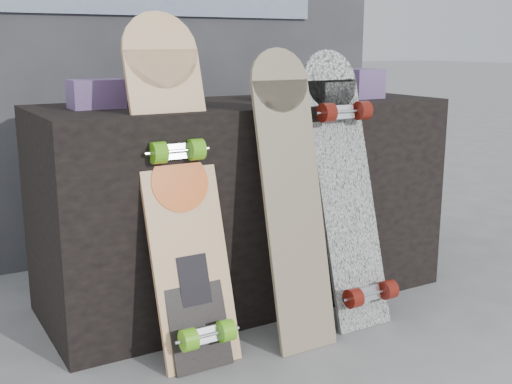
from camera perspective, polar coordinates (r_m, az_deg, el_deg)
ground at (r=2.32m, az=5.12°, el=-13.05°), size 60.00×60.00×0.00m
vendor_table at (r=2.59m, az=-1.09°, el=-0.84°), size 1.60×0.60×0.80m
booth at (r=3.28m, az=-8.60°, el=14.31°), size 2.40×0.22×2.20m
merch_box_purple at (r=2.33m, az=-14.04°, el=8.46°), size 0.18×0.12×0.10m
merch_box_small at (r=2.73m, az=9.38°, el=9.50°), size 0.14×0.14×0.12m
merch_box_flat at (r=2.66m, az=2.23°, el=8.92°), size 0.22×0.10×0.06m
longboard_geisha at (r=2.10m, az=-6.92°, el=1.31°), size 0.26×0.35×1.13m
longboard_celtic at (r=2.18m, az=3.18°, el=0.20°), size 0.22×0.25×1.01m
longboard_cascadia at (r=2.38m, az=8.09°, el=0.70°), size 0.23×0.35×1.00m
skateboard_dark at (r=2.09m, az=-6.43°, el=-2.97°), size 0.20×0.37×0.87m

